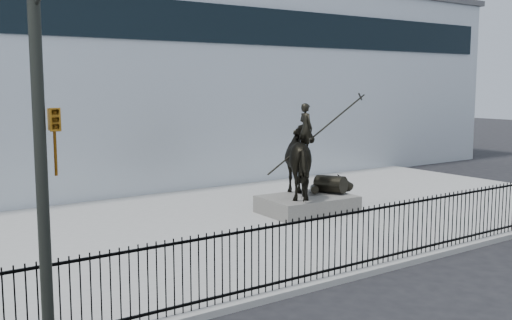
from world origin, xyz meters
TOP-DOWN VIEW (x-y plane):
  - ground at (0.00, 0.00)m, footprint 120.00×120.00m
  - plaza at (0.00, 7.00)m, footprint 30.00×12.00m
  - building at (0.00, 20.00)m, footprint 44.00×14.00m
  - picket_fence at (0.00, 1.25)m, footprint 22.10×0.10m
  - statue_plinth at (3.64, 6.76)m, footprint 3.19×2.30m
  - equestrian_statue at (3.70, 6.76)m, footprint 3.92×2.55m
  - traffic_signal_left at (-6.75, -0.62)m, footprint 1.52×4.84m

SIDE VIEW (x-z plane):
  - ground at x=0.00m, z-range 0.00..0.00m
  - plaza at x=0.00m, z-range 0.00..0.15m
  - statue_plinth at x=3.64m, z-range 0.15..0.72m
  - picket_fence at x=0.00m, z-range 0.15..1.65m
  - equestrian_statue at x=3.70m, z-range 0.26..3.59m
  - traffic_signal_left at x=-6.75m, z-range 0.53..7.53m
  - building at x=0.00m, z-range 0.00..9.00m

